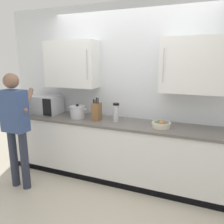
{
  "coord_description": "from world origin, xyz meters",
  "views": [
    {
      "loc": [
        1.04,
        -2.24,
        1.79
      ],
      "look_at": [
        -0.15,
        0.66,
        1.05
      ],
      "focal_mm": 35.68,
      "sensor_mm": 36.0,
      "label": 1
    }
  ],
  "objects_px": {
    "thermos_flask": "(116,112)",
    "microwave_oven": "(42,104)",
    "knife_block": "(97,111)",
    "stock_pot": "(78,112)",
    "person_figure": "(15,122)",
    "fruit_bowl": "(161,124)"
  },
  "relations": [
    {
      "from": "microwave_oven",
      "to": "knife_block",
      "type": "height_order",
      "value": "knife_block"
    },
    {
      "from": "stock_pot",
      "to": "person_figure",
      "type": "height_order",
      "value": "person_figure"
    },
    {
      "from": "knife_block",
      "to": "stock_pot",
      "type": "height_order",
      "value": "knife_block"
    },
    {
      "from": "knife_block",
      "to": "person_figure",
      "type": "distance_m",
      "value": 1.14
    },
    {
      "from": "stock_pot",
      "to": "fruit_bowl",
      "type": "bearing_deg",
      "value": -0.26
    },
    {
      "from": "knife_block",
      "to": "thermos_flask",
      "type": "xyz_separation_m",
      "value": [
        0.3,
        0.03,
        0.01
      ]
    },
    {
      "from": "microwave_oven",
      "to": "fruit_bowl",
      "type": "height_order",
      "value": "microwave_oven"
    },
    {
      "from": "knife_block",
      "to": "person_figure",
      "type": "xyz_separation_m",
      "value": [
        -0.87,
        -0.73,
        -0.06
      ]
    },
    {
      "from": "knife_block",
      "to": "fruit_bowl",
      "type": "relative_size",
      "value": 1.4
    },
    {
      "from": "thermos_flask",
      "to": "stock_pot",
      "type": "xyz_separation_m",
      "value": [
        -0.63,
        -0.04,
        -0.04
      ]
    },
    {
      "from": "fruit_bowl",
      "to": "stock_pot",
      "type": "bearing_deg",
      "value": 179.74
    },
    {
      "from": "thermos_flask",
      "to": "person_figure",
      "type": "xyz_separation_m",
      "value": [
        -1.18,
        -0.75,
        -0.07
      ]
    },
    {
      "from": "fruit_bowl",
      "to": "thermos_flask",
      "type": "relative_size",
      "value": 0.9
    },
    {
      "from": "microwave_oven",
      "to": "thermos_flask",
      "type": "bearing_deg",
      "value": -1.23
    },
    {
      "from": "microwave_oven",
      "to": "thermos_flask",
      "type": "relative_size",
      "value": 2.77
    },
    {
      "from": "fruit_bowl",
      "to": "stock_pot",
      "type": "xyz_separation_m",
      "value": [
        -1.3,
        0.01,
        0.06
      ]
    },
    {
      "from": "thermos_flask",
      "to": "microwave_oven",
      "type": "bearing_deg",
      "value": 178.77
    },
    {
      "from": "knife_block",
      "to": "fruit_bowl",
      "type": "distance_m",
      "value": 0.98
    },
    {
      "from": "thermos_flask",
      "to": "person_figure",
      "type": "bearing_deg",
      "value": -147.41
    },
    {
      "from": "microwave_oven",
      "to": "stock_pot",
      "type": "xyz_separation_m",
      "value": [
        0.73,
        -0.07,
        -0.05
      ]
    },
    {
      "from": "thermos_flask",
      "to": "stock_pot",
      "type": "height_order",
      "value": "thermos_flask"
    },
    {
      "from": "stock_pot",
      "to": "person_figure",
      "type": "bearing_deg",
      "value": -127.41
    }
  ]
}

